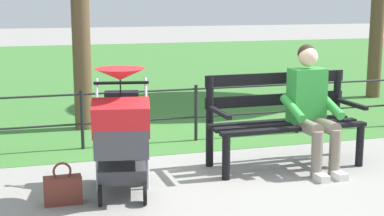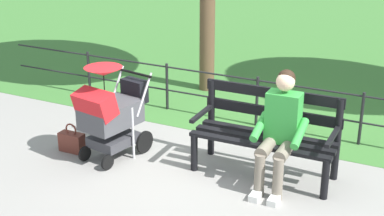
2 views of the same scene
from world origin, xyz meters
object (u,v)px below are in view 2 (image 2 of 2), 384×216
object	(u,v)px
stroller	(110,111)
person_on_bench	(280,127)
park_bench	(267,129)
handbag	(72,142)

from	to	relation	value
stroller	person_on_bench	bearing A→B (deg)	-173.18
park_bench	person_on_bench	xyz separation A→B (m)	(-0.22, 0.22, 0.15)
park_bench	stroller	size ratio (longest dim) A/B	1.40
park_bench	person_on_bench	distance (m)	0.34
park_bench	person_on_bench	bearing A→B (deg)	133.97
park_bench	stroller	world-z (taller)	stroller
park_bench	handbag	size ratio (longest dim) A/B	4.35
person_on_bench	stroller	xyz separation A→B (m)	(1.99, 0.24, -0.08)
stroller	park_bench	bearing A→B (deg)	-165.46
stroller	handbag	world-z (taller)	stroller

